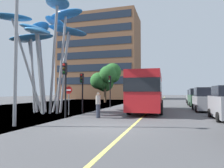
# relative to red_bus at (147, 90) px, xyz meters

# --- Properties ---
(ground) EXTENTS (120.00, 240.00, 0.10)m
(ground) POSITION_rel_red_bus_xyz_m (-1.81, -9.13, -2.04)
(ground) COLOR #4C4C4F
(red_bus) EXTENTS (2.98, 10.11, 3.64)m
(red_bus) POSITION_rel_red_bus_xyz_m (0.00, 0.00, 0.00)
(red_bus) COLOR red
(red_bus) RESTS_ON ground
(leaf_sculpture) EXTENTS (8.04, 8.62, 9.02)m
(leaf_sculpture) POSITION_rel_red_bus_xyz_m (-8.26, -3.65, 4.92)
(leaf_sculpture) COLOR #9EA0A5
(leaf_sculpture) RESTS_ON ground
(traffic_light_kerb_near) EXTENTS (0.28, 0.42, 3.80)m
(traffic_light_kerb_near) POSITION_rel_red_bus_xyz_m (-4.97, -6.29, 0.76)
(traffic_light_kerb_near) COLOR black
(traffic_light_kerb_near) RESTS_ON ground
(traffic_light_kerb_far) EXTENTS (0.28, 0.42, 3.39)m
(traffic_light_kerb_far) POSITION_rel_red_bus_xyz_m (-5.28, -2.74, 0.48)
(traffic_light_kerb_far) COLOR black
(traffic_light_kerb_far) RESTS_ON ground
(traffic_light_island_mid) EXTENTS (0.28, 0.42, 3.68)m
(traffic_light_island_mid) POSITION_rel_red_bus_xyz_m (-4.65, 3.62, 0.68)
(traffic_light_island_mid) COLOR black
(traffic_light_island_mid) RESTS_ON ground
(car_parked_far) EXTENTS (2.08, 4.20, 2.22)m
(car_parked_far) POSITION_rel_red_bus_xyz_m (5.19, 1.87, -0.96)
(car_parked_far) COLOR gray
(car_parked_far) RESTS_ON ground
(car_side_street) EXTENTS (2.05, 4.55, 2.23)m
(car_side_street) POSITION_rel_red_bus_xyz_m (5.28, 8.69, -0.95)
(car_side_street) COLOR #2D5138
(car_side_street) RESTS_ON ground
(car_far_side) EXTENTS (2.01, 4.16, 2.13)m
(car_far_side) POSITION_rel_red_bus_xyz_m (5.59, 15.60, -1.00)
(car_far_side) COLOR gray
(car_far_side) RESTS_ON ground
(street_lamp) EXTENTS (1.48, 0.44, 7.72)m
(street_lamp) POSITION_rel_red_bus_xyz_m (-5.54, -10.01, 2.90)
(street_lamp) COLOR gray
(street_lamp) RESTS_ON ground
(tree_pavement_near) EXTENTS (4.93, 4.97, 6.89)m
(tree_pavement_near) POSITION_rel_red_bus_xyz_m (-8.47, 14.75, 2.33)
(tree_pavement_near) COLOR brown
(tree_pavement_near) RESTS_ON ground
(pedestrian) EXTENTS (0.34, 0.34, 1.77)m
(pedestrian) POSITION_rel_red_bus_xyz_m (-2.82, -5.47, -1.10)
(pedestrian) COLOR #2D3342
(pedestrian) RESTS_ON ground
(no_entry_sign) EXTENTS (0.60, 0.12, 2.24)m
(no_entry_sign) POSITION_rel_red_bus_xyz_m (-5.64, -4.46, -0.49)
(no_entry_sign) COLOR gray
(no_entry_sign) RESTS_ON ground
(backdrop_building) EXTENTS (21.02, 11.76, 22.49)m
(backdrop_building) POSITION_rel_red_bus_xyz_m (-16.50, 34.24, 9.26)
(backdrop_building) COLOR brown
(backdrop_building) RESTS_ON ground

